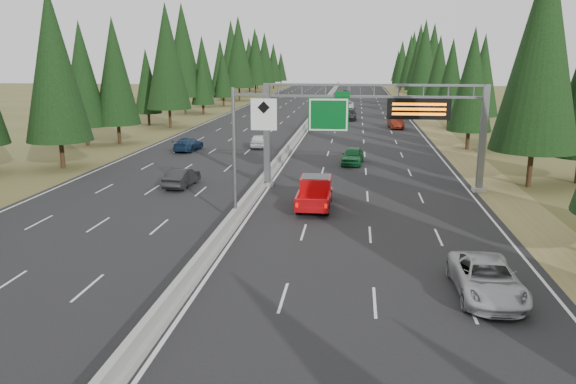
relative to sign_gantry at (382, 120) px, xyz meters
name	(u,v)px	position (x,y,z in m)	size (l,w,h in m)	color
road	(310,122)	(-8.92, 45.12, -5.23)	(32.00, 260.00, 0.08)	black
shoulder_right	(428,123)	(8.88, 45.12, -5.24)	(3.60, 260.00, 0.06)	olive
shoulder_left	(199,120)	(-26.72, 45.12, -5.24)	(3.60, 260.00, 0.06)	brown
median_barrier	(310,119)	(-8.92, 45.12, -4.85)	(0.70, 260.00, 0.85)	gray
sign_gantry	(382,120)	(0.00, 0.00, 0.00)	(16.75, 0.98, 7.80)	slate
hov_sign_pole	(244,146)	(-8.33, -9.92, -0.54)	(2.80, 0.50, 8.00)	slate
tree_row_right	(483,64)	(12.74, 28.23, 3.70)	(11.31, 241.83, 18.82)	black
tree_row_left	(155,60)	(-30.61, 37.45, 4.08)	(12.28, 239.05, 18.91)	black
silver_minivan	(487,278)	(3.68, -19.17, -4.43)	(2.52, 5.47, 1.52)	#B1B1B6
red_pickup	(315,190)	(-4.44, -5.45, -4.13)	(2.09, 5.84, 1.90)	black
car_ahead_green	(353,156)	(-2.11, 10.04, -4.41)	(1.84, 4.58, 1.56)	#145B2C
car_ahead_dkred	(396,123)	(3.61, 37.84, -4.38)	(1.71, 4.91, 1.62)	#611A0D
car_ahead_dkgrey	(349,115)	(-2.98, 48.22, -4.37)	(2.28, 5.62, 1.63)	black
car_ahead_white	(347,105)	(-3.75, 66.47, -4.39)	(2.64, 5.72, 1.59)	silver
car_ahead_far	(345,92)	(-4.90, 108.74, -4.51)	(1.59, 3.96, 1.35)	black
car_onc_near	(182,177)	(-15.03, -0.96, -4.48)	(1.51, 4.33, 1.43)	black
car_onc_blue	(188,144)	(-19.53, 15.67, -4.49)	(1.96, 4.81, 1.40)	navy
car_onc_white	(258,141)	(-12.52, 18.83, -4.47)	(1.71, 4.24, 1.44)	silver
car_onc_far	(259,102)	(-22.21, 75.17, -4.55)	(2.12, 4.60, 1.28)	black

